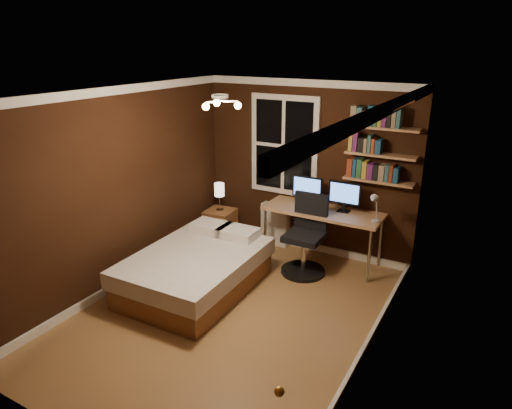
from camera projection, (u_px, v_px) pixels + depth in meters
The scene contains 24 objects.
floor at pixel (230, 313), 5.30m from camera, with size 4.20×4.20×0.00m, color olive.
wall_back at pixel (307, 168), 6.60m from camera, with size 3.20×0.04×2.50m, color black.
wall_left at pixel (119, 190), 5.62m from camera, with size 0.04×4.20×2.50m, color black.
wall_right at pixel (376, 243), 4.14m from camera, with size 0.04×4.20×2.50m, color black.
ceiling at pixel (226, 93), 4.46m from camera, with size 3.20×4.20×0.02m, color white.
window at pixel (284, 146), 6.64m from camera, with size 1.06×0.06×1.46m, color white.
door at pixel (306, 361), 2.95m from camera, with size 0.03×0.82×2.05m, color black, non-canonical shape.
door_knob at pixel (279, 392), 2.73m from camera, with size 0.06×0.06×0.06m, color gold.
ceiling_fixture at pixel (220, 105), 4.41m from camera, with size 0.44×0.44×0.18m, color beige, non-canonical shape.
bookshelf_lower at pixel (378, 181), 6.00m from camera, with size 0.92×0.22×0.03m, color #AE8054.
books_row_lower at pixel (379, 171), 5.96m from camera, with size 0.60×0.16×0.23m, color maroon, non-canonical shape.
bookshelf_middle at pixel (381, 155), 5.89m from camera, with size 0.92×0.22×0.03m, color #AE8054.
books_row_middle at pixel (382, 145), 5.84m from camera, with size 0.42×0.16×0.23m, color navy, non-canonical shape.
bookshelf_upper at pixel (383, 128), 5.77m from camera, with size 0.92×0.22×0.03m, color #AE8054.
books_row_upper at pixel (384, 117), 5.73m from camera, with size 0.60×0.16×0.23m, color #2A623A, non-canonical shape.
bed at pixel (197, 270), 5.74m from camera, with size 1.36×1.87×0.62m.
nightstand at pixel (220, 226), 7.13m from camera, with size 0.42×0.42×0.52m, color brown.
bedside_lamp at pixel (220, 197), 6.97m from camera, with size 0.15×0.15×0.43m, color white, non-canonical shape.
radiator at pixel (275, 224), 7.02m from camera, with size 0.43×0.15×0.65m, color silver.
desk at pixel (323, 214), 6.32m from camera, with size 1.65×0.62×0.78m.
monitor_left at pixel (307, 191), 6.43m from camera, with size 0.44×0.12×0.42m, color black, non-canonical shape.
monitor_right at pixel (344, 197), 6.18m from camera, with size 0.44×0.12×0.42m, color black, non-canonical shape.
desk_lamp at pixel (375, 208), 5.76m from camera, with size 0.14×0.32×0.44m, color silver, non-canonical shape.
office_chair at pixel (306, 243), 6.14m from camera, with size 0.60×0.60×1.08m.
Camera 1 is at (2.51, -3.83, 2.98)m, focal length 32.00 mm.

